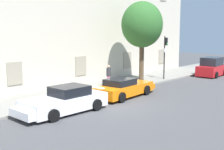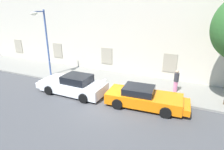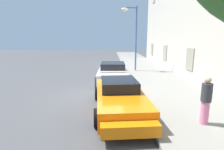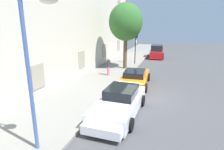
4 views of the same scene
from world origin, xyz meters
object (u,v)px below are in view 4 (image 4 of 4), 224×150
hatchback_parked (157,52)px  tree_near_kerb (126,22)px  street_lamp (36,48)px  sportscar_red_lead (119,105)px  traffic_light (136,42)px  pedestrian_admiring (108,66)px  sportscar_yellow_flank (135,78)px

hatchback_parked → tree_near_kerb: tree_near_kerb is taller
tree_near_kerb → street_lamp: tree_near_kerb is taller
sportscar_red_lead → traffic_light: 12.88m
sportscar_red_lead → traffic_light: (12.60, 1.71, 2.07)m
sportscar_red_lead → street_lamp: size_ratio=0.92×
traffic_light → street_lamp: (-16.41, -0.03, 1.33)m
tree_near_kerb → street_lamp: 13.85m
street_lamp → sportscar_red_lead: bearing=-23.7°
hatchback_parked → pedestrian_admiring: 11.51m
hatchback_parked → pedestrian_admiring: size_ratio=2.32×
sportscar_red_lead → street_lamp: 5.37m
tree_near_kerb → sportscar_yellow_flank: bearing=-155.8°
sportscar_yellow_flank → tree_near_kerb: (4.58, 2.06, 4.21)m
sportscar_red_lead → sportscar_yellow_flank: 5.43m
traffic_light → pedestrian_admiring: size_ratio=2.29×
street_lamp → pedestrian_admiring: size_ratio=3.43×
tree_near_kerb → hatchback_parked: bearing=-17.2°
tree_near_kerb → traffic_light: (2.59, -0.58, -2.11)m
sportscar_red_lead → sportscar_yellow_flank: bearing=2.4°
sportscar_red_lead → tree_near_kerb: size_ratio=0.79×
sportscar_red_lead → pedestrian_admiring: (6.82, 2.98, 0.37)m
sportscar_yellow_flank → tree_near_kerb: bearing=24.2°
traffic_light → pedestrian_admiring: (-5.78, 1.28, -1.70)m
tree_near_kerb → pedestrian_admiring: 5.01m
sportscar_yellow_flank → pedestrian_admiring: (1.39, 2.76, 0.41)m
hatchback_parked → street_lamp: bearing=175.2°
tree_near_kerb → traffic_light: size_ratio=1.76×
tree_near_kerb → traffic_light: tree_near_kerb is taller
hatchback_parked → street_lamp: (-21.70, 1.82, 3.18)m
sportscar_yellow_flank → tree_near_kerb: size_ratio=0.79×
sportscar_yellow_flank → street_lamp: street_lamp is taller
sportscar_yellow_flank → street_lamp: 9.96m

